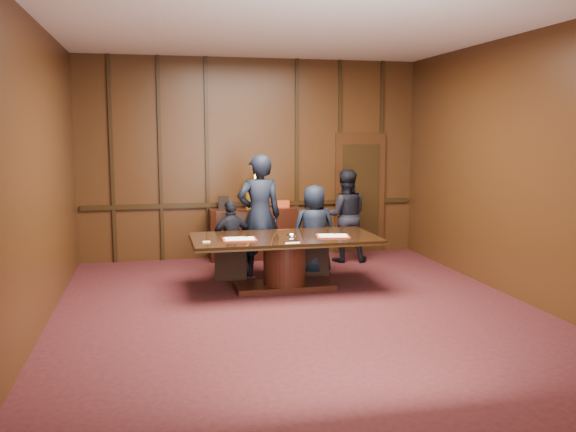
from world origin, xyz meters
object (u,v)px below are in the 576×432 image
(signatory_right, at_px, (314,230))
(witness_right, at_px, (345,216))
(witness_left, at_px, (259,216))
(signatory_left, at_px, (232,240))
(conference_table, at_px, (284,254))
(sideboard, at_px, (255,231))

(signatory_right, bearing_deg, witness_right, -131.05)
(witness_left, height_order, witness_right, witness_left)
(signatory_left, xyz_separation_m, signatory_right, (1.30, 0.00, 0.11))
(conference_table, relative_size, signatory_left, 2.19)
(witness_right, bearing_deg, signatory_left, 32.35)
(sideboard, distance_m, witness_right, 1.61)
(witness_left, distance_m, witness_right, 1.78)
(conference_table, xyz_separation_m, signatory_left, (-0.65, 0.80, 0.09))
(sideboard, distance_m, conference_table, 2.16)
(sideboard, height_order, conference_table, sideboard)
(witness_right, bearing_deg, sideboard, -9.48)
(conference_table, bearing_deg, signatory_left, 129.09)
(conference_table, bearing_deg, witness_right, 48.60)
(conference_table, distance_m, signatory_left, 1.03)
(sideboard, xyz_separation_m, signatory_right, (0.71, -1.36, 0.22))
(conference_table, distance_m, witness_right, 2.16)
(signatory_right, bearing_deg, sideboard, -60.03)
(conference_table, bearing_deg, sideboard, 91.53)
(sideboard, bearing_deg, witness_left, -96.57)
(witness_right, bearing_deg, witness_left, 34.88)
(signatory_left, height_order, witness_left, witness_left)
(conference_table, height_order, signatory_left, signatory_left)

